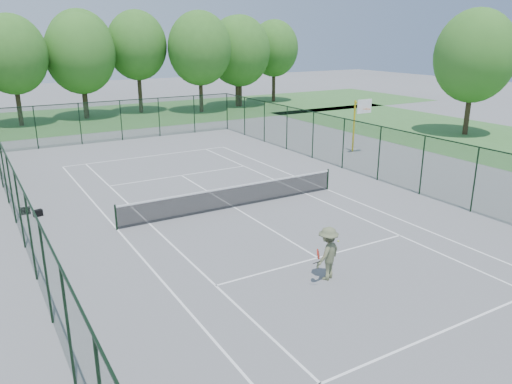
{
  "coord_description": "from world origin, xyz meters",
  "views": [
    {
      "loc": [
        -10.31,
        -19.43,
        7.73
      ],
      "look_at": [
        0.0,
        -2.0,
        1.3
      ],
      "focal_mm": 35.0,
      "sensor_mm": 36.0,
      "label": 1
    }
  ],
  "objects_px": {
    "tennis_net": "(234,196)",
    "basketball_goal": "(360,115)",
    "sports_bag_a": "(26,211)",
    "tennis_player": "(328,253)"
  },
  "relations": [
    {
      "from": "basketball_goal",
      "to": "tennis_player",
      "type": "height_order",
      "value": "basketball_goal"
    },
    {
      "from": "tennis_net",
      "to": "sports_bag_a",
      "type": "height_order",
      "value": "tennis_net"
    },
    {
      "from": "tennis_net",
      "to": "basketball_goal",
      "type": "distance_m",
      "value": 13.9
    },
    {
      "from": "tennis_net",
      "to": "basketball_goal",
      "type": "height_order",
      "value": "basketball_goal"
    },
    {
      "from": "tennis_net",
      "to": "basketball_goal",
      "type": "xyz_separation_m",
      "value": [
        12.55,
        5.63,
        1.99
      ]
    },
    {
      "from": "tennis_net",
      "to": "tennis_player",
      "type": "distance_m",
      "value": 7.85
    },
    {
      "from": "sports_bag_a",
      "to": "tennis_player",
      "type": "bearing_deg",
      "value": -49.0
    },
    {
      "from": "basketball_goal",
      "to": "sports_bag_a",
      "type": "bearing_deg",
      "value": -175.54
    },
    {
      "from": "sports_bag_a",
      "to": "basketball_goal",
      "type": "bearing_deg",
      "value": 12.09
    },
    {
      "from": "basketball_goal",
      "to": "tennis_player",
      "type": "relative_size",
      "value": 2.02
    }
  ]
}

